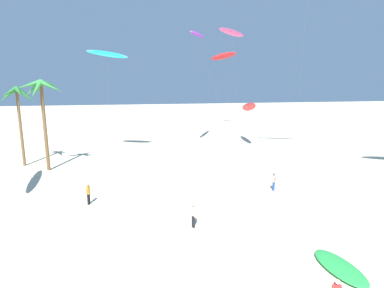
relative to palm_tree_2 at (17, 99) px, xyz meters
The scene contains 11 objects.
palm_tree_2 is the anchor object (origin of this frame).
palm_tree_3 4.29m from the palm_tree_2, 38.63° to the right, with size 4.59×3.96×10.04m.
flying_kite_1 24.59m from the palm_tree_2, 13.61° to the left, with size 5.07×13.70×17.17m.
flying_kite_2 43.29m from the palm_tree_2, 35.15° to the left, with size 7.04×11.06×20.95m.
flying_kite_3 35.31m from the palm_tree_2, 29.79° to the left, with size 4.50×9.06×15.65m.
flying_kite_4 31.36m from the palm_tree_2, 11.10° to the left, with size 3.36×8.67×7.38m.
flying_kite_5 11.73m from the palm_tree_2, 15.27° to the left, with size 5.63×7.46×14.17m.
grounded_kite_0 35.33m from the palm_tree_2, 48.90° to the right, with size 1.70×3.57×0.32m.
person_near_right 29.52m from the palm_tree_2, 29.75° to the right, with size 0.21×0.51×1.67m.
person_mid_field 18.01m from the palm_tree_2, 57.62° to the right, with size 0.31×0.47×1.73m.
person_far_watcher 26.46m from the palm_tree_2, 50.48° to the right, with size 0.25×0.50×1.70m.
Camera 1 is at (-5.37, 0.20, 9.46)m, focal length 28.22 mm.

